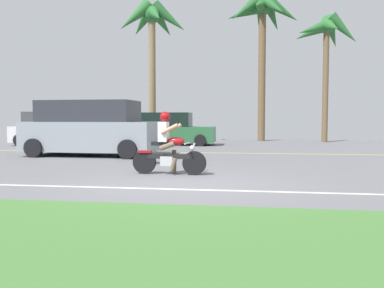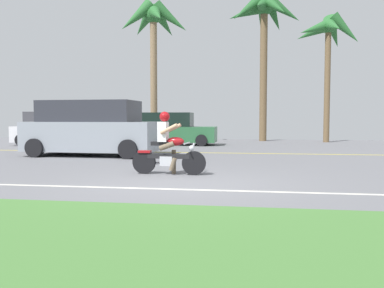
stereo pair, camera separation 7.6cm
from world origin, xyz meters
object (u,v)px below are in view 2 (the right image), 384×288
parked_car_1 (170,130)px  motorcyclist (168,148)px  palm_tree_2 (264,16)px  parked_car_0 (58,130)px  motorcyclist_distant (67,136)px  palm_tree_1 (154,26)px  palm_tree_0 (328,35)px  suv_nearby (91,129)px

parked_car_1 → motorcyclist: bearing=-78.4°
motorcyclist → palm_tree_2: palm_tree_2 is taller
parked_car_0 → motorcyclist_distant: bearing=-57.5°
motorcyclist_distant → palm_tree_1: bearing=72.1°
motorcyclist → palm_tree_0: 16.27m
parked_car_0 → parked_car_1: (5.45, 1.02, -0.02)m
palm_tree_0 → palm_tree_2: (-3.45, 0.72, 1.35)m
palm_tree_1 → motorcyclist_distant: size_ratio=5.00×
parked_car_0 → motorcyclist_distant: (1.86, -2.91, -0.19)m
parked_car_0 → parked_car_1: bearing=10.6°
suv_nearby → palm_tree_2: (6.19, 10.53, 6.26)m
suv_nearby → palm_tree_1: (0.09, 8.92, 5.58)m
motorcyclist → parked_car_0: size_ratio=0.40×
motorcyclist → parked_car_0: (-7.63, 9.63, 0.14)m
motorcyclist → parked_car_0: parked_car_0 is taller
parked_car_0 → palm_tree_1: bearing=42.9°
parked_car_0 → palm_tree_2: bearing=27.8°
suv_nearby → palm_tree_0: bearing=45.5°
suv_nearby → parked_car_0: size_ratio=1.10×
palm_tree_0 → motorcyclist_distant: bearing=-147.3°
suv_nearby → palm_tree_0: 14.61m
suv_nearby → motorcyclist: bearing=-49.8°
suv_nearby → palm_tree_1: size_ratio=0.61×
suv_nearby → palm_tree_1: palm_tree_1 is taller
motorcyclist → suv_nearby: 5.79m
parked_car_0 → palm_tree_0: size_ratio=0.62×
suv_nearby → motorcyclist_distant: size_ratio=3.07×
motorcyclist_distant → palm_tree_0: bearing=32.7°
palm_tree_1 → palm_tree_2: (6.10, 1.61, 0.69)m
suv_nearby → palm_tree_2: size_ratio=0.56×
motorcyclist → palm_tree_0: (5.92, 14.22, 5.23)m
palm_tree_1 → motorcyclist: bearing=-74.7°
motorcyclist_distant → parked_car_0: bearing=122.5°
motorcyclist → parked_car_1: parked_car_1 is taller
parked_car_1 → palm_tree_1: bearing=118.4°
parked_car_1 → palm_tree_1: palm_tree_1 is taller
palm_tree_0 → motorcyclist_distant: 14.87m
palm_tree_2 → motorcyclist: bearing=-99.4°
parked_car_1 → palm_tree_2: palm_tree_2 is taller
palm_tree_0 → palm_tree_1: 9.62m
palm_tree_1 → motorcyclist_distant: 9.16m
motorcyclist → motorcyclist_distant: 8.85m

